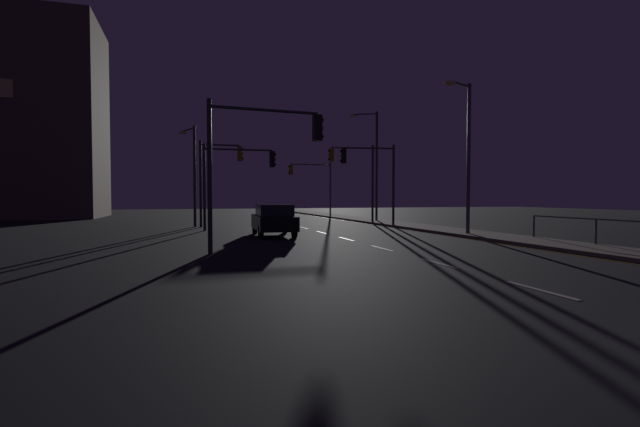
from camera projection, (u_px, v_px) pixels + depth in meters
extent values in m
plane|color=black|center=(343.00, 238.00, 21.49)|extent=(112.00, 112.00, 0.00)
cube|color=gray|center=(470.00, 233.00, 23.42)|extent=(2.55, 77.00, 0.14)
cube|color=silver|center=(540.00, 290.00, 9.50)|extent=(0.14, 2.00, 0.01)
cube|color=silver|center=(438.00, 263.00, 13.33)|extent=(0.14, 2.00, 0.01)
cube|color=silver|center=(382.00, 248.00, 17.17)|extent=(0.14, 2.00, 0.01)
cube|color=silver|center=(346.00, 239.00, 21.01)|extent=(0.14, 2.00, 0.01)
cube|color=silver|center=(322.00, 233.00, 24.84)|extent=(0.14, 2.00, 0.01)
cube|color=silver|center=(304.00, 228.00, 28.68)|extent=(0.14, 2.00, 0.01)
cube|color=silver|center=(290.00, 224.00, 32.52)|extent=(0.14, 2.00, 0.01)
cube|color=silver|center=(279.00, 221.00, 36.35)|extent=(0.14, 2.00, 0.01)
cube|color=silver|center=(270.00, 219.00, 40.19)|extent=(0.14, 2.00, 0.01)
cube|color=silver|center=(263.00, 217.00, 44.03)|extent=(0.14, 2.00, 0.01)
cube|color=silver|center=(257.00, 215.00, 47.86)|extent=(0.14, 2.00, 0.01)
cube|color=gold|center=(400.00, 229.00, 27.79)|extent=(0.14, 53.00, 0.01)
cube|color=black|center=(273.00, 222.00, 22.94)|extent=(2.01, 4.47, 0.70)
cube|color=#1E2328|center=(274.00, 210.00, 22.67)|extent=(1.71, 2.53, 0.55)
cylinder|color=black|center=(255.00, 228.00, 24.12)|extent=(0.25, 0.65, 0.64)
cylinder|color=black|center=(285.00, 227.00, 24.51)|extent=(0.25, 0.65, 0.64)
cylinder|color=black|center=(261.00, 232.00, 21.39)|extent=(0.25, 0.65, 0.64)
cylinder|color=black|center=(294.00, 231.00, 21.77)|extent=(0.25, 0.65, 0.64)
cylinder|color=#4C4C51|center=(330.00, 189.00, 43.86)|extent=(0.16, 0.16, 5.12)
cylinder|color=#4C4C51|center=(311.00, 165.00, 43.17)|extent=(3.90, 0.23, 0.11)
cube|color=olive|center=(291.00, 170.00, 42.59)|extent=(0.29, 0.35, 0.95)
sphere|color=black|center=(289.00, 166.00, 42.53)|extent=(0.20, 0.20, 0.20)
sphere|color=orange|center=(289.00, 170.00, 42.54)|extent=(0.20, 0.20, 0.20)
sphere|color=black|center=(289.00, 173.00, 42.55)|extent=(0.20, 0.20, 0.20)
cylinder|color=#2D3033|center=(210.00, 177.00, 15.45)|extent=(0.16, 0.16, 5.26)
cylinder|color=#38383D|center=(266.00, 110.00, 16.07)|extent=(3.90, 0.45, 0.11)
cube|color=black|center=(317.00, 128.00, 16.79)|extent=(0.31, 0.36, 0.95)
sphere|color=black|center=(321.00, 120.00, 16.84)|extent=(0.20, 0.20, 0.20)
sphere|color=orange|center=(321.00, 128.00, 16.85)|extent=(0.20, 0.20, 0.20)
sphere|color=black|center=(321.00, 136.00, 16.86)|extent=(0.20, 0.20, 0.20)
cylinder|color=#38383D|center=(393.00, 185.00, 29.61)|extent=(0.16, 0.16, 5.19)
cylinder|color=#38383D|center=(369.00, 148.00, 29.28)|extent=(3.28, 0.54, 0.11)
cube|color=black|center=(344.00, 156.00, 29.05)|extent=(0.32, 0.37, 0.95)
sphere|color=black|center=(341.00, 151.00, 29.02)|extent=(0.20, 0.20, 0.20)
sphere|color=orange|center=(341.00, 156.00, 29.03)|extent=(0.20, 0.20, 0.20)
sphere|color=black|center=(341.00, 161.00, 29.04)|extent=(0.20, 0.20, 0.20)
cylinder|color=#38383D|center=(204.00, 188.00, 26.20)|extent=(0.16, 0.16, 4.96)
cylinder|color=#38383D|center=(239.00, 150.00, 26.60)|extent=(3.92, 0.24, 0.11)
cube|color=black|center=(272.00, 159.00, 27.11)|extent=(0.29, 0.35, 0.95)
sphere|color=black|center=(275.00, 154.00, 27.14)|extent=(0.20, 0.20, 0.20)
sphere|color=orange|center=(275.00, 159.00, 27.15)|extent=(0.20, 0.20, 0.20)
sphere|color=black|center=(275.00, 164.00, 27.16)|extent=(0.20, 0.20, 0.20)
cylinder|color=#38383D|center=(373.00, 183.00, 33.07)|extent=(0.16, 0.16, 5.57)
cylinder|color=#4C4C51|center=(352.00, 148.00, 32.67)|extent=(3.06, 0.38, 0.11)
cube|color=olive|center=(332.00, 155.00, 32.39)|extent=(0.31, 0.36, 0.95)
sphere|color=black|center=(329.00, 151.00, 32.35)|extent=(0.20, 0.20, 0.20)
sphere|color=orange|center=(329.00, 155.00, 32.36)|extent=(0.20, 0.20, 0.20)
sphere|color=black|center=(329.00, 159.00, 32.37)|extent=(0.20, 0.20, 0.20)
cylinder|color=#2D3033|center=(201.00, 184.00, 29.22)|extent=(0.16, 0.16, 5.56)
cylinder|color=#2D3033|center=(220.00, 145.00, 29.51)|extent=(2.50, 0.17, 0.11)
cube|color=olive|center=(240.00, 154.00, 29.90)|extent=(0.29, 0.35, 0.95)
sphere|color=black|center=(242.00, 149.00, 29.94)|extent=(0.20, 0.20, 0.20)
sphere|color=orange|center=(242.00, 154.00, 29.95)|extent=(0.20, 0.20, 0.20)
sphere|color=black|center=(242.00, 158.00, 29.96)|extent=(0.20, 0.20, 0.20)
cylinder|color=#38383D|center=(377.00, 166.00, 35.28)|extent=(0.18, 0.18, 8.37)
cylinder|color=#38383D|center=(365.00, 114.00, 35.32)|extent=(1.69, 0.94, 0.10)
ellipsoid|color=#F9D172|center=(353.00, 116.00, 35.50)|extent=(0.56, 0.36, 0.24)
cylinder|color=#38383D|center=(195.00, 176.00, 29.58)|extent=(0.18, 0.18, 6.55)
cylinder|color=#38383D|center=(189.00, 130.00, 30.10)|extent=(0.78, 1.57, 0.10)
ellipsoid|color=#F9D172|center=(183.00, 132.00, 30.74)|extent=(0.56, 0.36, 0.24)
cylinder|color=#4C4C51|center=(469.00, 159.00, 22.55)|extent=(0.18, 0.18, 7.39)
cylinder|color=#4C4C51|center=(460.00, 84.00, 21.88)|extent=(1.57, 0.77, 0.10)
ellipsoid|color=#F9D172|center=(450.00, 83.00, 21.34)|extent=(0.56, 0.36, 0.24)
cylinder|color=#59595E|center=(596.00, 232.00, 17.54)|extent=(0.09, 0.09, 0.95)
cylinder|color=#59595E|center=(534.00, 226.00, 20.67)|extent=(0.09, 0.09, 0.95)
cube|color=#EACC7A|center=(5.00, 88.00, 37.32)|extent=(1.10, 0.06, 1.50)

